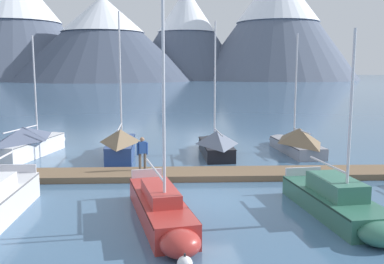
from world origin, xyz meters
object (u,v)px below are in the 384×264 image
object	(u,v)px
sailboat_mid_dock_port	(121,143)
sailboat_mid_dock_starboard	(162,208)
mooring_buoy_channel_marker	(185,264)
sailboat_outer_slip	(338,202)
sailboat_end_of_dock	(296,141)
sailboat_nearest_berth	(29,141)
sailboat_far_berth	(215,143)
person_on_dock	(142,151)

from	to	relation	value
sailboat_mid_dock_port	sailboat_mid_dock_starboard	xyz separation A→B (m)	(1.89, -11.97, -0.31)
mooring_buoy_channel_marker	sailboat_mid_dock_starboard	bearing A→B (deg)	96.65
sailboat_outer_slip	sailboat_end_of_dock	bearing A→B (deg)	76.72
sailboat_nearest_berth	sailboat_far_berth	bearing A→B (deg)	-4.96
sailboat_mid_dock_starboard	sailboat_outer_slip	size ratio (longest dim) A/B	1.35
sailboat_mid_dock_starboard	person_on_dock	distance (m)	7.05
sailboat_end_of_dock	person_on_dock	distance (m)	11.17
sailboat_mid_dock_starboard	person_on_dock	bearing A→B (deg)	95.03
sailboat_nearest_berth	sailboat_end_of_dock	size ratio (longest dim) A/B	0.98
sailboat_mid_dock_port	sailboat_mid_dock_starboard	size ratio (longest dim) A/B	0.97
sailboat_end_of_dock	mooring_buoy_channel_marker	size ratio (longest dim) A/B	14.94
sailboat_nearest_berth	person_on_dock	bearing A→B (deg)	-40.09
sailboat_nearest_berth	sailboat_end_of_dock	xyz separation A→B (m)	(16.94, -0.85, -0.15)
sailboat_outer_slip	sailboat_far_berth	bearing A→B (deg)	101.75
sailboat_mid_dock_port	sailboat_end_of_dock	distance (m)	11.23
sailboat_mid_dock_port	person_on_dock	world-z (taller)	sailboat_mid_dock_port
sailboat_far_berth	mooring_buoy_channel_marker	distance (m)	15.99
person_on_dock	sailboat_end_of_dock	bearing A→B (deg)	26.85
sailboat_outer_slip	mooring_buoy_channel_marker	distance (m)	7.07
sailboat_mid_dock_port	sailboat_outer_slip	bearing A→B (deg)	-55.21
sailboat_outer_slip	person_on_dock	size ratio (longest dim) A/B	4.00
sailboat_end_of_dock	person_on_dock	xyz separation A→B (m)	(-9.95, -5.04, 0.49)
sailboat_mid_dock_starboard	mooring_buoy_channel_marker	size ratio (longest dim) A/B	17.82
sailboat_end_of_dock	mooring_buoy_channel_marker	distance (m)	18.09
sailboat_mid_dock_starboard	sailboat_end_of_dock	size ratio (longest dim) A/B	1.19
sailboat_mid_dock_starboard	sailboat_end_of_dock	world-z (taller)	sailboat_mid_dock_starboard
sailboat_mid_dock_port	sailboat_far_berth	size ratio (longest dim) A/B	1.07
mooring_buoy_channel_marker	person_on_dock	bearing A→B (deg)	95.59
sailboat_mid_dock_starboard	sailboat_outer_slip	bearing A→B (deg)	-0.66
sailboat_outer_slip	person_on_dock	distance (m)	10.04
sailboat_mid_dock_port	sailboat_far_berth	distance (m)	5.89
sailboat_mid_dock_starboard	mooring_buoy_channel_marker	distance (m)	3.75
sailboat_outer_slip	sailboat_end_of_dock	world-z (taller)	sailboat_end_of_dock
sailboat_end_of_dock	person_on_dock	world-z (taller)	sailboat_end_of_dock
sailboat_end_of_dock	person_on_dock	bearing A→B (deg)	-153.15
sailboat_mid_dock_starboard	sailboat_end_of_dock	xyz separation A→B (m)	(9.34, 12.02, 0.21)
sailboat_mid_dock_port	sailboat_end_of_dock	size ratio (longest dim) A/B	1.16
sailboat_nearest_berth	mooring_buoy_channel_marker	xyz separation A→B (m)	(8.04, -16.58, -0.70)
person_on_dock	mooring_buoy_channel_marker	world-z (taller)	person_on_dock
sailboat_far_berth	sailboat_outer_slip	world-z (taller)	sailboat_far_berth
sailboat_far_berth	person_on_dock	xyz separation A→B (m)	(-4.62, -4.88, 0.50)
sailboat_mid_dock_starboard	sailboat_outer_slip	xyz separation A→B (m)	(6.48, -0.07, -0.01)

